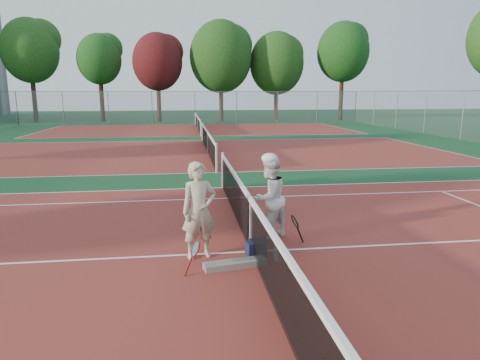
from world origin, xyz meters
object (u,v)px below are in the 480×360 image
(racket_black_held, at_px, (295,229))
(sports_bag_purple, at_px, (257,246))
(player_b, at_px, (269,198))
(racket_spare, at_px, (294,269))
(racket_red, at_px, (196,258))
(player_a, at_px, (199,210))
(net_main, at_px, (251,225))
(sports_bag_navy, at_px, (256,249))
(water_bottle, at_px, (276,253))

(racket_black_held, distance_m, sports_bag_purple, 0.91)
(player_b, bearing_deg, racket_spare, 55.03)
(racket_red, height_order, racket_black_held, racket_black_held)
(player_a, distance_m, racket_red, 0.94)
(net_main, relative_size, player_b, 6.57)
(racket_black_held, relative_size, sports_bag_navy, 1.64)
(net_main, xyz_separation_m, water_bottle, (0.37, -0.50, -0.36))
(player_a, height_order, sports_bag_navy, player_a)
(racket_red, bearing_deg, player_a, 64.38)
(player_a, height_order, player_b, player_a)
(player_a, xyz_separation_m, sports_bag_navy, (1.01, -0.10, -0.73))
(racket_red, bearing_deg, player_b, 27.59)
(racket_black_held, bearing_deg, player_b, -48.45)
(racket_spare, height_order, sports_bag_navy, sports_bag_navy)
(racket_spare, bearing_deg, sports_bag_purple, 27.93)
(racket_spare, xyz_separation_m, sports_bag_navy, (-0.52, 0.70, 0.12))
(racket_spare, relative_size, sports_bag_navy, 1.75)
(net_main, distance_m, racket_red, 1.36)
(net_main, height_order, player_a, player_a)
(player_b, height_order, water_bottle, player_b)
(net_main, xyz_separation_m, racket_spare, (0.58, -0.91, -0.49))
(racket_red, distance_m, water_bottle, 1.45)
(racket_spare, height_order, water_bottle, water_bottle)
(player_b, xyz_separation_m, water_bottle, (-0.11, -1.21, -0.69))
(water_bottle, bearing_deg, racket_black_held, 56.84)
(player_b, height_order, racket_black_held, player_b)
(water_bottle, bearing_deg, racket_spare, -62.72)
(net_main, relative_size, racket_black_held, 19.50)
(player_a, xyz_separation_m, racket_black_held, (1.86, 0.46, -0.58))
(player_a, relative_size, sports_bag_purple, 5.20)
(sports_bag_purple, bearing_deg, player_b, 64.71)
(racket_spare, bearing_deg, water_bottle, 26.87)
(player_b, xyz_separation_m, sports_bag_navy, (-0.42, -0.93, -0.70))
(racket_spare, xyz_separation_m, sports_bag_purple, (-0.46, 0.86, 0.12))
(player_b, xyz_separation_m, racket_red, (-1.51, -1.56, -0.56))
(player_b, distance_m, sports_bag_purple, 1.10)
(racket_red, relative_size, sports_bag_purple, 1.69)
(racket_red, distance_m, racket_black_held, 2.29)
(net_main, distance_m, player_b, 0.92)
(player_b, bearing_deg, player_a, -8.42)
(player_a, distance_m, sports_bag_navy, 1.24)
(net_main, xyz_separation_m, racket_red, (-1.04, -0.85, -0.23))
(player_b, distance_m, water_bottle, 1.39)
(net_main, bearing_deg, player_b, 56.26)
(racket_black_held, bearing_deg, sports_bag_navy, 24.39)
(net_main, relative_size, sports_bag_navy, 32.06)
(racket_spare, relative_size, water_bottle, 2.00)
(net_main, xyz_separation_m, player_a, (-0.94, -0.11, 0.35))
(water_bottle, bearing_deg, sports_bag_navy, 137.28)
(sports_bag_navy, relative_size, water_bottle, 1.14)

